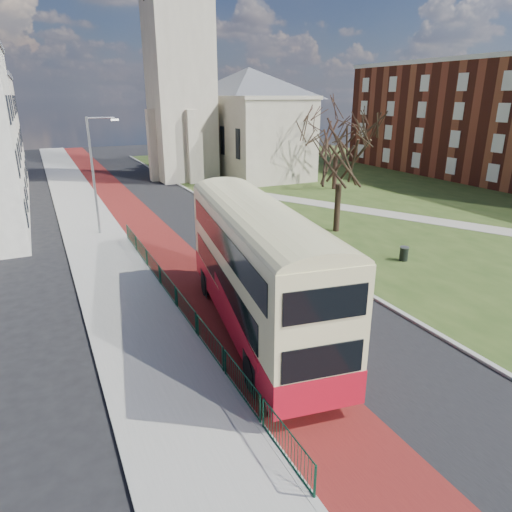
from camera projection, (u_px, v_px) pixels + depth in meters
ground at (271, 332)px, 19.21m from camera, size 160.00×160.00×0.00m
road_carriageway at (174, 219)px, 36.84m from camera, size 9.00×120.00×0.01m
bus_lane at (140, 223)px, 35.74m from camera, size 3.40×120.00×0.01m
pavement_west at (90, 228)px, 34.18m from camera, size 4.00×120.00×0.12m
kerb_west at (117, 224)px, 34.99m from camera, size 0.25×120.00×0.13m
kerb_east at (218, 207)px, 40.39m from camera, size 0.25×80.00×0.13m
grass_green at (393, 189)px, 48.50m from camera, size 40.00×80.00×0.04m
footpath at (438, 222)px, 35.84m from camera, size 18.84×32.82×0.03m
pedestrian_railing at (176, 297)px, 21.23m from camera, size 0.07×24.00×1.12m
gothic_church at (218, 61)px, 52.29m from camera, size 16.38×18.00×40.00m
brick_terrace at (510, 121)px, 50.26m from camera, size 10.30×44.30×13.50m
streetlamp at (95, 170)px, 31.23m from camera, size 2.13×0.18×8.00m
bus at (257, 264)px, 18.35m from camera, size 4.81×12.93×5.28m
winter_tree_near at (341, 145)px, 31.40m from camera, size 7.60×7.60×8.89m
winter_tree_far at (337, 130)px, 46.54m from camera, size 6.13×6.13×8.80m
litter_bin at (404, 254)px, 27.29m from camera, size 0.71×0.71×0.86m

